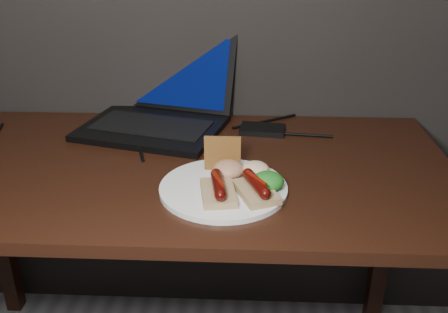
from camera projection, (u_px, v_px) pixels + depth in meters
name	position (u px, v px, depth m)	size (l,w,h in m)	color
desk	(171.00, 195.00, 1.27)	(1.40, 0.70, 0.75)	black
laptop	(160.00, 108.00, 1.46)	(0.46, 0.45, 0.25)	black
hard_drive	(262.00, 130.00, 1.42)	(0.13, 0.08, 0.02)	black
desk_cables	(172.00, 134.00, 1.40)	(0.96, 0.35, 0.01)	black
plate	(223.00, 188.00, 1.11)	(0.28, 0.28, 0.01)	white
bread_sausage_center	(218.00, 189.00, 1.06)	(0.09, 0.12, 0.04)	tan
bread_sausage_right	(256.00, 188.00, 1.06)	(0.11, 0.13, 0.04)	tan
crispbread	(222.00, 153.00, 1.16)	(0.09, 0.01, 0.09)	#AB682F
salad_greens	(268.00, 181.00, 1.08)	(0.07, 0.07, 0.04)	#1E5A12
salsa_mound	(229.00, 169.00, 1.13)	(0.07, 0.07, 0.04)	maroon
coleslaw_mound	(255.00, 170.00, 1.14)	(0.06, 0.06, 0.04)	white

